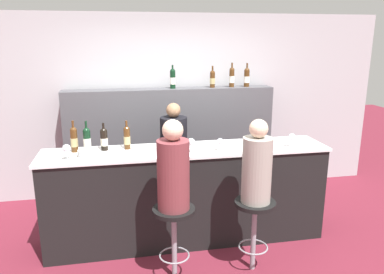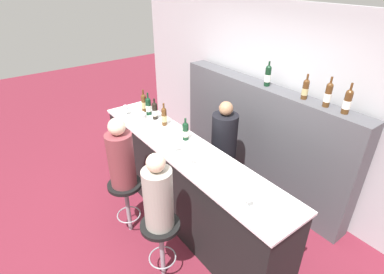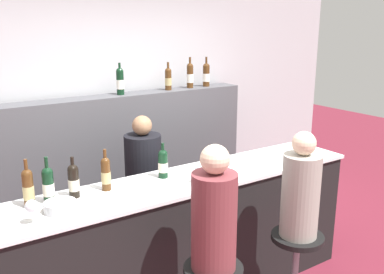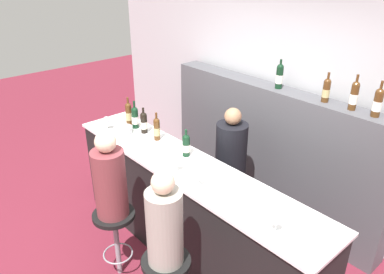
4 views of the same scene
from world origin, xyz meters
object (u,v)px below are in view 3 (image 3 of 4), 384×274
wine_bottle_counter_2 (74,180)px  bar_stool_right (296,253)px  wine_bottle_counter_0 (28,188)px  wine_bottle_counter_1 (48,185)px  wine_bottle_counter_3 (106,173)px  wine_glass_2 (232,164)px  wine_glass_0 (32,207)px  metal_bowl (60,206)px  wine_bottle_counter_4 (163,163)px  wine_bottle_backbar_2 (190,75)px  guest_seated_left (214,215)px  wine_glass_1 (200,170)px  wine_bottle_backbar_1 (168,79)px  wine_glass_3 (302,147)px  wine_bottle_backbar_3 (206,74)px  wine_bottle_backbar_0 (120,81)px  bartender (144,199)px  guest_seated_right (301,191)px

wine_bottle_counter_2 → bar_stool_right: wine_bottle_counter_2 is taller
wine_bottle_counter_0 → wine_bottle_counter_1: bearing=-0.0°
wine_bottle_counter_2 → wine_bottle_counter_3: (0.24, -0.00, 0.01)m
wine_glass_2 → wine_glass_0: bearing=180.0°
metal_bowl → wine_bottle_counter_4: bearing=11.6°
wine_bottle_backbar_2 → guest_seated_left: bearing=-119.6°
wine_bottle_counter_0 → wine_glass_1: size_ratio=2.14×
metal_bowl → guest_seated_left: size_ratio=0.25×
wine_bottle_backbar_1 → wine_glass_3: size_ratio=1.96×
wine_bottle_counter_3 → wine_bottle_counter_4: bearing=-0.0°
wine_bottle_backbar_3 → wine_glass_3: wine_bottle_backbar_3 is taller
wine_bottle_counter_0 → wine_bottle_backbar_1: wine_bottle_backbar_1 is taller
wine_bottle_counter_2 → wine_glass_2: bearing=-12.6°
wine_bottle_backbar_3 → wine_glass_2: (-0.77, -1.45, -0.53)m
wine_bottle_counter_3 → wine_bottle_backbar_2: 1.98m
wine_bottle_backbar_0 → wine_bottle_backbar_2: 0.85m
wine_bottle_backbar_3 → bar_stool_right: wine_bottle_backbar_3 is taller
wine_bottle_counter_2 → bartender: (0.83, 0.55, -0.53)m
guest_seated_right → wine_glass_2: bearing=111.4°
wine_bottle_backbar_1 → guest_seated_left: 2.25m
wine_bottle_counter_2 → guest_seated_right: (1.42, -0.81, -0.12)m
wine_bottle_backbar_2 → bar_stool_right: size_ratio=0.47×
wine_bottle_counter_3 → wine_bottle_counter_2: bearing=180.0°
wine_bottle_counter_0 → wine_bottle_counter_4: 1.03m
wine_bottle_counter_1 → wine_bottle_counter_3: size_ratio=1.05×
wine_bottle_counter_0 → wine_bottle_backbar_0: size_ratio=1.05×
wine_bottle_counter_0 → wine_bottle_backbar_0: (1.22, 1.18, 0.49)m
wine_bottle_counter_0 → wine_bottle_counter_4: wine_bottle_counter_0 is taller
wine_glass_1 → guest_seated_right: guest_seated_right is taller
wine_bottle_counter_3 → wine_bottle_backbar_2: (1.52, 1.18, 0.50)m
wine_glass_0 → bar_stool_right: size_ratio=0.22×
wine_bottle_counter_3 → wine_glass_2: wine_bottle_counter_3 is taller
wine_bottle_counter_1 → metal_bowl: 0.21m
guest_seated_left → bar_stool_right: guest_seated_left is taller
wine_bottle_backbar_3 → metal_bowl: 2.60m
bar_stool_right → wine_bottle_backbar_2: bearing=80.4°
wine_glass_3 → wine_glass_1: bearing=180.0°
wine_bottle_backbar_3 → wine_glass_0: 2.79m
wine_bottle_counter_2 → guest_seated_right: size_ratio=0.37×
wine_bottle_counter_1 → wine_bottle_backbar_1: wine_bottle_backbar_1 is taller
wine_bottle_backbar_1 → wine_glass_3: 1.63m
wine_glass_2 → bar_stool_right: wine_glass_2 is taller
wine_bottle_counter_3 → bartender: size_ratio=0.21×
wine_bottle_counter_0 → wine_glass_3: (2.33, -0.27, -0.03)m
wine_bottle_backbar_3 → metal_bowl: bearing=-147.6°
wine_bottle_counter_3 → wine_bottle_backbar_0: size_ratio=0.98×
wine_bottle_counter_3 → guest_seated_right: bearing=-34.6°
wine_bottle_backbar_0 → wine_bottle_counter_0: bearing=-136.0°
wine_bottle_backbar_1 → bar_stool_right: size_ratio=0.41×
wine_bottle_counter_1 → guest_seated_right: guest_seated_right is taller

